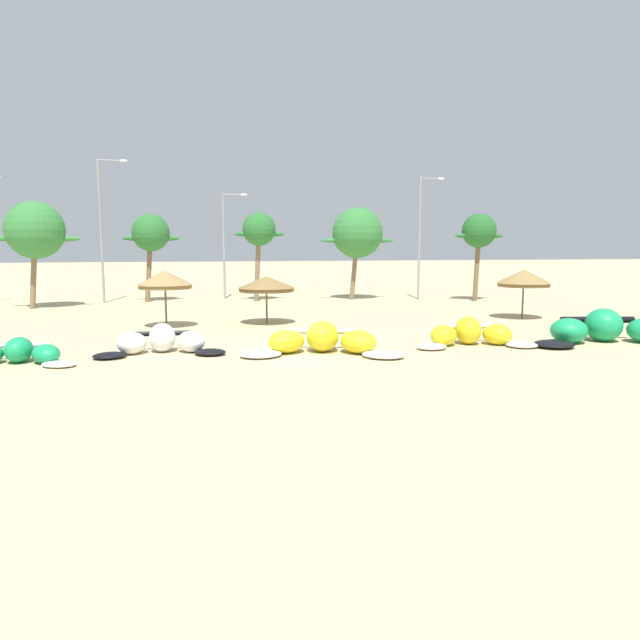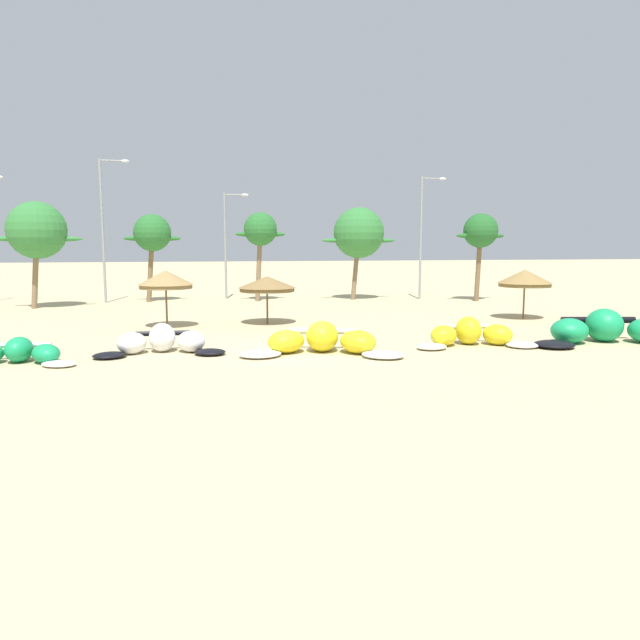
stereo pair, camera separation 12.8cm
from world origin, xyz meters
name	(u,v)px [view 2 (the right image)]	position (x,y,z in m)	size (l,w,h in m)	color
ground_plane	(295,352)	(0.00, 0.00, 0.00)	(260.00, 260.00, 0.00)	#C6B284
kite_far_left	(16,354)	(-10.19, -0.18, 0.36)	(4.82, 2.46, 0.93)	white
kite_left	(162,342)	(-5.19, 0.89, 0.44)	(5.23, 2.41, 1.15)	black
kite_left_of_center	(322,341)	(1.01, -0.39, 0.47)	(6.44, 3.80, 1.23)	white
kite_center	(471,335)	(7.55, 0.05, 0.46)	(5.42, 2.73, 1.20)	white
kite_right_of_center	(609,330)	(13.69, -0.61, 0.56)	(7.59, 4.26, 1.46)	black
beach_umbrella_near_van	(166,279)	(-5.38, 8.28, 2.48)	(2.81, 2.81, 2.95)	brown
beach_umbrella_middle	(267,284)	(-0.13, 8.57, 2.17)	(3.09, 3.09, 2.57)	brown
beach_umbrella_near_palms	(525,278)	(14.63, 7.80, 2.35)	(3.06, 3.06, 2.84)	brown
palm_leftmost	(37,231)	(-14.19, 19.46, 5.17)	(5.70, 3.80, 7.12)	#7F6647
palm_left	(152,234)	(-7.05, 22.69, 5.04)	(4.13, 2.76, 6.52)	brown
palm_left_of_gap	(260,231)	(0.88, 21.57, 5.29)	(3.76, 2.50, 6.67)	#7F6647
palm_center_left	(359,233)	(8.47, 21.37, 5.13)	(5.87, 3.91, 7.13)	#7F6647
palm_center_right	(481,232)	(17.07, 18.22, 5.19)	(3.86, 2.57, 6.60)	brown
lamppost_west_center	(105,223)	(-10.36, 22.65, 5.81)	(2.15, 0.24, 10.43)	gray
lamppost_east_center	(227,239)	(-1.45, 24.18, 4.70)	(1.98, 0.24, 8.29)	gray
lamppost_east	(423,231)	(13.43, 20.58, 5.31)	(2.05, 0.24, 9.47)	gray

